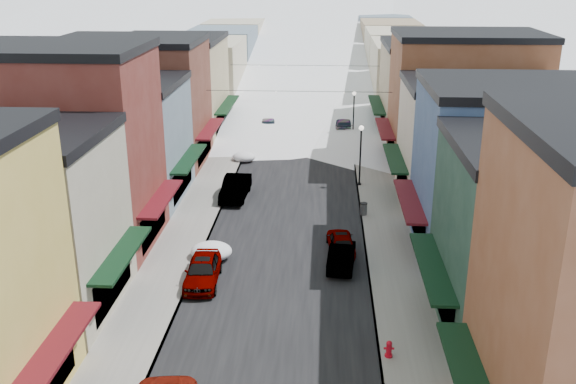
# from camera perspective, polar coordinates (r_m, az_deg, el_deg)

# --- Properties ---
(road) EXTENTS (10.00, 160.00, 0.01)m
(road) POSITION_cam_1_polar(r_m,az_deg,el_deg) (77.84, 1.56, 7.22)
(road) COLOR black
(road) RESTS_ON ground
(sidewalk_left) EXTENTS (3.20, 160.00, 0.15)m
(sidewalk_left) POSITION_cam_1_polar(r_m,az_deg,el_deg) (78.31, -3.31, 7.32)
(sidewalk_left) COLOR gray
(sidewalk_left) RESTS_ON ground
(sidewalk_right) EXTENTS (3.20, 160.00, 0.15)m
(sidewalk_right) POSITION_cam_1_polar(r_m,az_deg,el_deg) (77.91, 6.46, 7.17)
(sidewalk_right) COLOR gray
(sidewalk_right) RESTS_ON ground
(curb_left) EXTENTS (0.10, 160.00, 0.15)m
(curb_left) POSITION_cam_1_polar(r_m,az_deg,el_deg) (78.15, -2.17, 7.32)
(curb_left) COLOR slate
(curb_left) RESTS_ON ground
(curb_right) EXTENTS (0.10, 160.00, 0.15)m
(curb_right) POSITION_cam_1_polar(r_m,az_deg,el_deg) (77.84, 5.31, 7.19)
(curb_right) COLOR slate
(curb_right) RESTS_ON ground
(bldg_l_cream) EXTENTS (11.30, 8.20, 9.50)m
(bldg_l_cream) POSITION_cam_1_polar(r_m,az_deg,el_deg) (34.63, -23.61, -2.51)
(bldg_l_cream) COLOR #B2A98F
(bldg_l_cream) RESTS_ON ground
(bldg_l_brick_near) EXTENTS (12.30, 8.20, 12.50)m
(bldg_l_brick_near) POSITION_cam_1_polar(r_m,az_deg,el_deg) (41.23, -19.72, 3.62)
(bldg_l_brick_near) COLOR maroon
(bldg_l_brick_near) RESTS_ON ground
(bldg_l_grayblue) EXTENTS (11.30, 9.20, 9.00)m
(bldg_l_grayblue) POSITION_cam_1_polar(r_m,az_deg,el_deg) (49.15, -15.24, 4.46)
(bldg_l_grayblue) COLOR slate
(bldg_l_grayblue) RESTS_ON ground
(bldg_l_brick_far) EXTENTS (13.30, 9.20, 11.00)m
(bldg_l_brick_far) POSITION_cam_1_polar(r_m,az_deg,el_deg) (57.57, -13.54, 7.80)
(bldg_l_brick_far) COLOR #5E2C1E
(bldg_l_brick_far) RESTS_ON ground
(bldg_l_tan) EXTENTS (11.30, 11.20, 10.00)m
(bldg_l_tan) POSITION_cam_1_polar(r_m,az_deg,el_deg) (66.88, -10.27, 9.21)
(bldg_l_tan) COLOR tan
(bldg_l_tan) RESTS_ON ground
(bldg_r_green) EXTENTS (11.30, 9.20, 9.50)m
(bldg_r_green) POSITION_cam_1_polar(r_m,az_deg,el_deg) (32.34, 22.70, -3.92)
(bldg_r_green) COLOR #1C3A2E
(bldg_r_green) RESTS_ON ground
(bldg_r_blue) EXTENTS (11.30, 9.20, 10.50)m
(bldg_r_blue) POSITION_cam_1_polar(r_m,az_deg,el_deg) (40.23, 18.84, 1.85)
(bldg_r_blue) COLOR #385280
(bldg_r_blue) RESTS_ON ground
(bldg_r_cream) EXTENTS (12.30, 9.20, 9.00)m
(bldg_r_cream) POSITION_cam_1_polar(r_m,az_deg,el_deg) (48.92, 16.69, 4.24)
(bldg_r_cream) COLOR beige
(bldg_r_cream) RESTS_ON ground
(bldg_r_brick_far) EXTENTS (13.30, 9.20, 11.50)m
(bldg_r_brick_far) POSITION_cam_1_polar(r_m,az_deg,el_deg) (57.30, 15.37, 7.85)
(bldg_r_brick_far) COLOR brown
(bldg_r_brick_far) RESTS_ON ground
(bldg_r_tan) EXTENTS (11.30, 11.20, 9.50)m
(bldg_r_tan) POSITION_cam_1_polar(r_m,az_deg,el_deg) (66.96, 12.77, 8.83)
(bldg_r_tan) COLOR #9C8566
(bldg_r_tan) RESTS_ON ground
(distant_blocks) EXTENTS (34.00, 55.00, 8.00)m
(distant_blocks) POSITION_cam_1_polar(r_m,az_deg,el_deg) (99.82, 2.03, 12.33)
(distant_blocks) COLOR gray
(distant_blocks) RESTS_ON ground
(overhead_cables) EXTENTS (16.40, 15.04, 0.04)m
(overhead_cables) POSITION_cam_1_polar(r_m,az_deg,el_deg) (64.39, 1.24, 10.19)
(overhead_cables) COLOR black
(overhead_cables) RESTS_ON ground
(car_silver_sedan) EXTENTS (2.04, 4.62, 1.55)m
(car_silver_sedan) POSITION_cam_1_polar(r_m,az_deg,el_deg) (36.16, -7.60, -6.91)
(car_silver_sedan) COLOR #979A9E
(car_silver_sedan) RESTS_ON ground
(car_dark_hatch) EXTENTS (1.95, 5.08, 1.65)m
(car_dark_hatch) POSITION_cam_1_polar(r_m,az_deg,el_deg) (48.66, -4.69, 0.40)
(car_dark_hatch) COLOR black
(car_dark_hatch) RESTS_ON ground
(car_silver_wagon) EXTENTS (2.41, 5.27, 1.49)m
(car_silver_wagon) POSITION_cam_1_polar(r_m,az_deg,el_deg) (66.83, -1.77, 5.76)
(car_silver_wagon) COLOR #919498
(car_silver_wagon) RESTS_ON ground
(car_green_sedan) EXTENTS (1.83, 4.31, 1.38)m
(car_green_sedan) POSITION_cam_1_polar(r_m,az_deg,el_deg) (37.91, 4.79, -5.63)
(car_green_sedan) COLOR black
(car_green_sedan) RESTS_ON ground
(car_gray_suv) EXTENTS (1.92, 4.03, 1.33)m
(car_gray_suv) POSITION_cam_1_polar(r_m,az_deg,el_deg) (39.83, 4.73, -4.37)
(car_gray_suv) COLOR #94959C
(car_gray_suv) RESTS_ON ground
(car_black_sedan) EXTENTS (2.16, 5.25, 1.52)m
(car_black_sedan) POSITION_cam_1_polar(r_m,az_deg,el_deg) (67.51, 4.94, 5.86)
(car_black_sedan) COLOR black
(car_black_sedan) RESTS_ON ground
(car_lane_silver) EXTENTS (1.98, 4.38, 1.46)m
(car_lane_silver) POSITION_cam_1_polar(r_m,az_deg,el_deg) (76.38, 0.53, 7.54)
(car_lane_silver) COLOR #ABACB3
(car_lane_silver) RESTS_ON ground
(car_lane_white) EXTENTS (3.07, 6.25, 1.71)m
(car_lane_white) POSITION_cam_1_polar(r_m,az_deg,el_deg) (91.93, 3.17, 9.68)
(car_lane_white) COLOR silver
(car_lane_white) RESTS_ON ground
(fire_hydrant) EXTENTS (0.47, 0.35, 0.80)m
(fire_hydrant) POSITION_cam_1_polar(r_m,az_deg,el_deg) (29.98, 8.96, -13.65)
(fire_hydrant) COLOR red
(fire_hydrant) RESTS_ON sidewalk_right
(trash_can) EXTENTS (0.51, 0.51, 0.87)m
(trash_can) POSITION_cam_1_polar(r_m,az_deg,el_deg) (45.29, 6.74, -1.48)
(trash_can) COLOR #515356
(trash_can) RESTS_ON sidewalk_right
(streetlamp_near) EXTENTS (0.40, 0.40, 4.84)m
(streetlamp_near) POSITION_cam_1_polar(r_m,az_deg,el_deg) (50.63, 6.47, 3.93)
(streetlamp_near) COLOR black
(streetlamp_near) RESTS_ON sidewalk_right
(streetlamp_far) EXTENTS (0.40, 0.40, 4.77)m
(streetlamp_far) POSITION_cam_1_polar(r_m,az_deg,el_deg) (64.50, 5.86, 7.36)
(streetlamp_far) COLOR black
(streetlamp_far) RESTS_ON sidewalk_right
(snow_pile_mid) EXTENTS (2.49, 2.74, 1.06)m
(snow_pile_mid) POSITION_cam_1_polar(r_m,az_deg,el_deg) (39.04, -6.77, -5.22)
(snow_pile_mid) COLOR white
(snow_pile_mid) RESTS_ON ground
(snow_pile_far) EXTENTS (2.07, 2.48, 0.88)m
(snow_pile_far) POSITION_cam_1_polar(r_m,az_deg,el_deg) (57.80, -3.90, 3.15)
(snow_pile_far) COLOR white
(snow_pile_far) RESTS_ON ground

